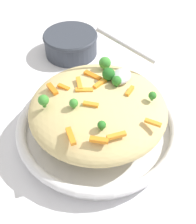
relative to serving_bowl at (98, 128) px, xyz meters
The scene contains 24 objects.
ground_plane 0.03m from the serving_bowl, ahead, with size 2.40×2.40×0.00m, color silver.
serving_bowl is the anchor object (origin of this frame).
pasta_mound 0.06m from the serving_bowl, ahead, with size 0.30×0.30×0.08m, color #D1BA7A.
carrot_piece_0 0.15m from the serving_bowl, behind, with size 0.04×0.01×0.01m, color orange.
carrot_piece_1 0.15m from the serving_bowl, 138.13° to the right, with size 0.04×0.01×0.01m, color orange.
carrot_piece_2 0.11m from the serving_bowl, 90.86° to the left, with size 0.04×0.01×0.01m, color orange.
carrot_piece_3 0.12m from the serving_bowl, 75.10° to the left, with size 0.04×0.01×0.01m, color orange.
carrot_piece_4 0.11m from the serving_bowl, 17.03° to the left, with size 0.04×0.01×0.01m, color orange.
carrot_piece_5 0.14m from the serving_bowl, 102.04° to the left, with size 0.04×0.01×0.01m, color orange.
carrot_piece_6 0.13m from the serving_bowl, 94.34° to the left, with size 0.03×0.01×0.01m, color orange.
carrot_piece_7 0.12m from the serving_bowl, 56.29° to the right, with size 0.03×0.01×0.01m, color orange.
carrot_piece_8 0.11m from the serving_bowl, behind, with size 0.03×0.01×0.01m, color orange.
carrot_piece_9 0.15m from the serving_bowl, 154.73° to the right, with size 0.03×0.01×0.01m, color orange.
carrot_piece_10 0.16m from the serving_bowl, 101.17° to the right, with size 0.03×0.01×0.01m, color orange.
carrot_piece_11 0.12m from the serving_bowl, 35.16° to the left, with size 0.04×0.01×0.01m, color orange.
broccoli_floret_0 0.13m from the serving_bowl, 151.01° to the left, with size 0.02×0.02×0.02m.
broccoli_floret_1 0.12m from the serving_bowl, 29.31° to the right, with size 0.02×0.02×0.03m.
broccoli_floret_2 0.14m from the serving_bowl, 151.05° to the right, with size 0.02×0.02×0.02m.
broccoli_floret_3 0.16m from the serving_bowl, 129.05° to the left, with size 0.02×0.02×0.03m.
broccoli_floret_4 0.15m from the serving_bowl, 15.21° to the left, with size 0.03×0.03×0.03m.
broccoli_floret_5 0.15m from the serving_bowl, 69.81° to the right, with size 0.02×0.02×0.02m.
broccoli_floret_6 0.13m from the serving_bowl, ahead, with size 0.03×0.03×0.03m.
serving_spoon 0.15m from the serving_bowl, 11.60° to the right, with size 0.11×0.14×0.08m.
companion_bowl 0.35m from the serving_bowl, 38.41° to the left, with size 0.17×0.17×0.07m.
Camera 1 is at (-0.42, -0.19, 0.54)m, focal length 48.36 mm.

